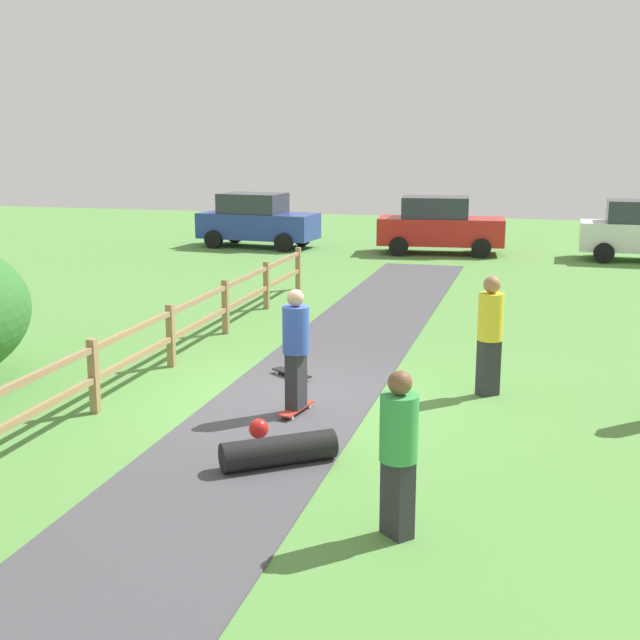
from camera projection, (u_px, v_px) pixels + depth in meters
name	position (u px, v px, depth m)	size (l,w,h in m)	color
ground_plane	(294.00, 401.00, 12.60)	(60.00, 60.00, 0.00)	#568E42
asphalt_path	(294.00, 400.00, 12.60)	(2.40, 28.00, 0.02)	#47474C
wooden_fence	(135.00, 347.00, 13.12)	(0.12, 18.12, 1.10)	#997A51
skater_riding	(296.00, 345.00, 11.76)	(0.44, 0.82, 1.81)	#B23326
skater_fallen	(277.00, 448.00, 10.12)	(1.36, 1.36, 0.36)	black
skateboard_loose	(291.00, 373.00, 13.75)	(0.78, 0.61, 0.08)	black
bystander_yellow	(490.00, 330.00, 12.67)	(0.53, 0.53, 1.86)	#2D2D33
bystander_green	(399.00, 447.00, 8.14)	(0.54, 0.54, 1.72)	#2D2D33
parked_car_red	(439.00, 225.00, 28.18)	(4.34, 2.31, 1.92)	red
parked_car_blue	(257.00, 220.00, 29.85)	(4.34, 2.29, 1.92)	#283D99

